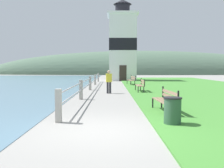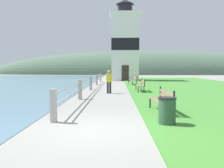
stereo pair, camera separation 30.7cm
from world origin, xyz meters
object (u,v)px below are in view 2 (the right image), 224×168
at_px(park_bench_far, 133,80).
at_px(lighthouse, 125,44).
at_px(park_bench_near, 163,99).
at_px(park_bench_midway, 141,84).
at_px(person_strolling, 109,81).
at_px(trash_bin, 167,112).

height_order(park_bench_far, lighthouse, lighthouse).
bearing_deg(park_bench_near, park_bench_midway, -93.54).
relative_size(park_bench_midway, park_bench_far, 0.95).
height_order(park_bench_near, park_bench_far, same).
distance_m(park_bench_midway, person_strolling, 2.37).
relative_size(park_bench_far, person_strolling, 1.28).
bearing_deg(lighthouse, park_bench_far, -86.41).
distance_m(lighthouse, trash_bin, 26.24).
xyz_separation_m(park_bench_near, park_bench_midway, (-0.02, 8.05, -0.00)).
xyz_separation_m(park_bench_near, person_strolling, (-2.22, 7.22, 0.29)).
bearing_deg(park_bench_near, trash_bin, 79.68).
relative_size(park_bench_near, lighthouse, 0.19).
bearing_deg(park_bench_midway, park_bench_far, -89.71).
distance_m(park_bench_near, trash_bin, 1.99).
bearing_deg(park_bench_midway, park_bench_near, 89.83).
bearing_deg(lighthouse, person_strolling, -95.41).
height_order(park_bench_near, park_bench_midway, same).
bearing_deg(park_bench_near, park_bench_far, -93.32).
height_order(lighthouse, person_strolling, lighthouse).
relative_size(park_bench_midway, trash_bin, 2.22).
bearing_deg(person_strolling, park_bench_near, -171.59).
bearing_deg(lighthouse, park_bench_midway, -87.75).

